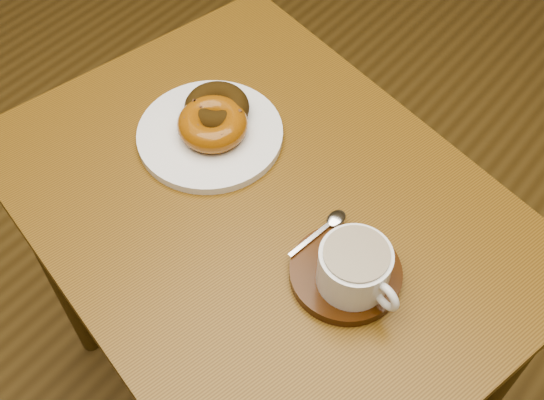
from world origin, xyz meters
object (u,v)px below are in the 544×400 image
Objects in this scene: donut_plate at (210,134)px; coffee_cup at (355,268)px; cafe_table at (263,245)px; saucer at (345,273)px.

coffee_cup is at bearing -13.00° from donut_plate.
cafe_table is 7.25× the size of coffee_cup.
coffee_cup reaches higher than donut_plate.
coffee_cup reaches higher than cafe_table.
saucer is (0.32, -0.07, 0.00)m from donut_plate.
donut_plate is 1.82× the size of coffee_cup.
saucer is (0.17, -0.02, 0.13)m from cafe_table.
coffee_cup is at bearing 2.16° from cafe_table.
donut_plate is at bearing 174.87° from cafe_table.
saucer is at bearing -12.38° from donut_plate.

